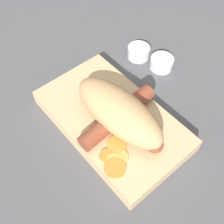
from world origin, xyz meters
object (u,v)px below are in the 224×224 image
at_px(food_tray, 112,120).
at_px(condiment_cup_far, 139,53).
at_px(condiment_cup_near, 162,63).
at_px(bread_roll, 119,111).
at_px(sausage, 119,115).

distance_m(food_tray, condiment_cup_far, 0.19).
bearing_deg(condiment_cup_near, food_tray, -75.72).
xyz_separation_m(bread_roll, condiment_cup_far, (-0.12, 0.16, -0.05)).
bearing_deg(food_tray, condiment_cup_far, 121.81).
height_order(food_tray, sausage, sausage).
distance_m(food_tray, sausage, 0.03).
height_order(bread_roll, sausage, bread_roll).
relative_size(bread_roll, sausage, 1.00).
bearing_deg(food_tray, condiment_cup_near, 104.28).
bearing_deg(condiment_cup_near, sausage, -70.85).
bearing_deg(condiment_cup_far, food_tray, -58.19).
xyz_separation_m(food_tray, condiment_cup_far, (-0.10, 0.16, -0.00)).
bearing_deg(condiment_cup_near, condiment_cup_far, -165.72).
bearing_deg(condiment_cup_far, sausage, -53.92).
distance_m(condiment_cup_near, condiment_cup_far, 0.06).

